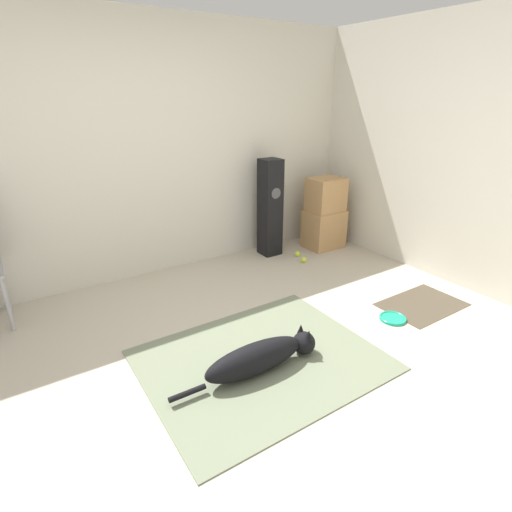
% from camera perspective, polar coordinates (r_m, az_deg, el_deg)
% --- Properties ---
extents(ground_plane, '(12.00, 12.00, 0.00)m').
position_cam_1_polar(ground_plane, '(2.89, -1.28, -17.04)').
color(ground_plane, '#BCB29E').
extents(wall_back, '(8.00, 0.06, 2.55)m').
position_cam_1_polar(wall_back, '(4.21, -17.22, 13.76)').
color(wall_back, beige).
rests_on(wall_back, ground_plane).
extents(wall_right, '(0.06, 8.00, 2.55)m').
position_cam_1_polar(wall_right, '(4.26, 30.49, 11.83)').
color(wall_right, beige).
rests_on(wall_right, ground_plane).
extents(area_rug, '(1.67, 1.34, 0.01)m').
position_cam_1_polar(area_rug, '(3.04, 0.80, -14.61)').
color(area_rug, slate).
rests_on(area_rug, ground_plane).
extents(dog, '(1.15, 0.21, 0.23)m').
position_cam_1_polar(dog, '(2.87, 0.80, -14.18)').
color(dog, black).
rests_on(dog, area_rug).
extents(frisbee, '(0.23, 0.23, 0.03)m').
position_cam_1_polar(frisbee, '(3.71, 18.96, -8.42)').
color(frisbee, '#199E7A').
rests_on(frisbee, ground_plane).
extents(cardboard_box_lower, '(0.46, 0.37, 0.48)m').
position_cam_1_polar(cardboard_box_lower, '(5.12, 9.63, 3.86)').
color(cardboard_box_lower, tan).
rests_on(cardboard_box_lower, ground_plane).
extents(cardboard_box_upper, '(0.42, 0.33, 0.40)m').
position_cam_1_polar(cardboard_box_upper, '(4.99, 9.95, 8.63)').
color(cardboard_box_upper, tan).
rests_on(cardboard_box_upper, cardboard_box_lower).
extents(floor_speaker, '(0.23, 0.23, 1.14)m').
position_cam_1_polar(floor_speaker, '(4.73, 2.03, 6.85)').
color(floor_speaker, black).
rests_on(floor_speaker, ground_plane).
extents(tennis_ball_by_boxes, '(0.07, 0.07, 0.07)m').
position_cam_1_polar(tennis_ball_by_boxes, '(4.66, 6.83, -0.55)').
color(tennis_ball_by_boxes, '#C6E033').
rests_on(tennis_ball_by_boxes, ground_plane).
extents(tennis_ball_near_speaker, '(0.07, 0.07, 0.07)m').
position_cam_1_polar(tennis_ball_near_speaker, '(4.83, 5.93, 0.33)').
color(tennis_ball_near_speaker, '#C6E033').
rests_on(tennis_ball_near_speaker, ground_plane).
extents(door_mat, '(0.77, 0.52, 0.01)m').
position_cam_1_polar(door_mat, '(4.05, 22.62, -6.39)').
color(door_mat, '#4C4233').
rests_on(door_mat, ground_plane).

